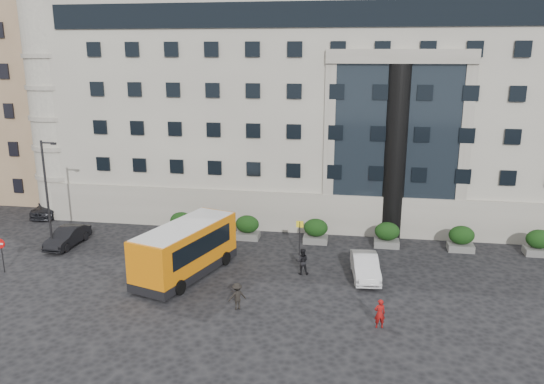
{
  "coord_description": "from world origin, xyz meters",
  "views": [
    {
      "loc": [
        9.19,
        -29.6,
        13.76
      ],
      "look_at": [
        3.85,
        3.19,
        5.0
      ],
      "focal_mm": 35.0,
      "sensor_mm": 36.0,
      "label": 1
    }
  ],
  "objects_px": {
    "pedestrian_a": "(380,314)",
    "pedestrian_c": "(237,296)",
    "hedge_c": "(316,231)",
    "bus_stop_sign": "(300,232)",
    "street_lamp": "(47,192)",
    "hedge_a": "(182,224)",
    "no_entry_sign": "(1,249)",
    "hedge_b": "(247,227)",
    "parked_car_b": "(68,237)",
    "hedge_f": "(539,242)",
    "pedestrian_b": "(302,261)",
    "hedge_e": "(461,238)",
    "parked_car_d": "(134,195)",
    "white_taxi": "(365,267)",
    "parked_car_c": "(53,206)",
    "minibus": "(185,248)",
    "red_truck": "(139,181)",
    "hedge_d": "(387,234)"
  },
  "relations": [
    {
      "from": "pedestrian_c",
      "to": "red_truck",
      "type": "bearing_deg",
      "value": -85.4
    },
    {
      "from": "no_entry_sign",
      "to": "pedestrian_c",
      "type": "bearing_deg",
      "value": -8.81
    },
    {
      "from": "hedge_a",
      "to": "bus_stop_sign",
      "type": "height_order",
      "value": "bus_stop_sign"
    },
    {
      "from": "parked_car_d",
      "to": "hedge_b",
      "type": "bearing_deg",
      "value": -30.25
    },
    {
      "from": "pedestrian_a",
      "to": "pedestrian_b",
      "type": "height_order",
      "value": "pedestrian_b"
    },
    {
      "from": "pedestrian_a",
      "to": "hedge_a",
      "type": "bearing_deg",
      "value": -52.69
    },
    {
      "from": "parked_car_b",
      "to": "white_taxi",
      "type": "height_order",
      "value": "white_taxi"
    },
    {
      "from": "street_lamp",
      "to": "hedge_b",
      "type": "bearing_deg",
      "value": 20.07
    },
    {
      "from": "hedge_f",
      "to": "pedestrian_c",
      "type": "distance_m",
      "value": 22.12
    },
    {
      "from": "bus_stop_sign",
      "to": "minibus",
      "type": "relative_size",
      "value": 0.3
    },
    {
      "from": "hedge_f",
      "to": "pedestrian_b",
      "type": "distance_m",
      "value": 17.05
    },
    {
      "from": "bus_stop_sign",
      "to": "pedestrian_c",
      "type": "distance_m",
      "value": 8.93
    },
    {
      "from": "hedge_c",
      "to": "bus_stop_sign",
      "type": "xyz_separation_m",
      "value": [
        -0.9,
        -2.8,
        0.8
      ]
    },
    {
      "from": "parked_car_b",
      "to": "parked_car_c",
      "type": "height_order",
      "value": "parked_car_c"
    },
    {
      "from": "hedge_e",
      "to": "parked_car_c",
      "type": "xyz_separation_m",
      "value": [
        -33.8,
        3.56,
        -0.19
      ]
    },
    {
      "from": "minibus",
      "to": "parked_car_d",
      "type": "height_order",
      "value": "minibus"
    },
    {
      "from": "pedestrian_b",
      "to": "minibus",
      "type": "bearing_deg",
      "value": 1.67
    },
    {
      "from": "parked_car_c",
      "to": "parked_car_d",
      "type": "height_order",
      "value": "parked_car_c"
    },
    {
      "from": "hedge_f",
      "to": "parked_car_d",
      "type": "height_order",
      "value": "hedge_f"
    },
    {
      "from": "street_lamp",
      "to": "pedestrian_a",
      "type": "relative_size",
      "value": 5.06
    },
    {
      "from": "pedestrian_c",
      "to": "hedge_c",
      "type": "bearing_deg",
      "value": -136.51
    },
    {
      "from": "hedge_b",
      "to": "bus_stop_sign",
      "type": "height_order",
      "value": "bus_stop_sign"
    },
    {
      "from": "parked_car_b",
      "to": "pedestrian_a",
      "type": "distance_m",
      "value": 23.76
    },
    {
      "from": "parked_car_d",
      "to": "white_taxi",
      "type": "relative_size",
      "value": 1.09
    },
    {
      "from": "hedge_a",
      "to": "parked_car_c",
      "type": "bearing_deg",
      "value": 164.67
    },
    {
      "from": "hedge_a",
      "to": "parked_car_c",
      "type": "distance_m",
      "value": 13.48
    },
    {
      "from": "pedestrian_a",
      "to": "pedestrian_c",
      "type": "bearing_deg",
      "value": -19.2
    },
    {
      "from": "hedge_a",
      "to": "bus_stop_sign",
      "type": "bearing_deg",
      "value": -16.42
    },
    {
      "from": "bus_stop_sign",
      "to": "street_lamp",
      "type": "bearing_deg",
      "value": -173.46
    },
    {
      "from": "hedge_c",
      "to": "bus_stop_sign",
      "type": "relative_size",
      "value": 0.73
    },
    {
      "from": "hedge_a",
      "to": "hedge_c",
      "type": "bearing_deg",
      "value": 0.0
    },
    {
      "from": "hedge_a",
      "to": "parked_car_c",
      "type": "relative_size",
      "value": 0.36
    },
    {
      "from": "street_lamp",
      "to": "bus_stop_sign",
      "type": "xyz_separation_m",
      "value": [
        17.44,
        2.0,
        -2.64
      ]
    },
    {
      "from": "parked_car_c",
      "to": "pedestrian_b",
      "type": "bearing_deg",
      "value": -24.83
    },
    {
      "from": "hedge_b",
      "to": "bus_stop_sign",
      "type": "xyz_separation_m",
      "value": [
        4.3,
        -2.8,
        0.8
      ]
    },
    {
      "from": "hedge_c",
      "to": "red_truck",
      "type": "height_order",
      "value": "red_truck"
    },
    {
      "from": "hedge_d",
      "to": "no_entry_sign",
      "type": "bearing_deg",
      "value": -160.24
    },
    {
      "from": "red_truck",
      "to": "pedestrian_b",
      "type": "height_order",
      "value": "red_truck"
    },
    {
      "from": "hedge_c",
      "to": "red_truck",
      "type": "xyz_separation_m",
      "value": [
        -18.31,
        10.46,
        0.55
      ]
    },
    {
      "from": "hedge_e",
      "to": "pedestrian_a",
      "type": "bearing_deg",
      "value": -116.75
    },
    {
      "from": "minibus",
      "to": "pedestrian_a",
      "type": "xyz_separation_m",
      "value": [
        11.94,
        -4.86,
        -1.03
      ]
    },
    {
      "from": "hedge_e",
      "to": "pedestrian_c",
      "type": "height_order",
      "value": "hedge_e"
    },
    {
      "from": "hedge_b",
      "to": "pedestrian_c",
      "type": "height_order",
      "value": "hedge_b"
    },
    {
      "from": "bus_stop_sign",
      "to": "pedestrian_a",
      "type": "bearing_deg",
      "value": -60.96
    },
    {
      "from": "no_entry_sign",
      "to": "hedge_b",
      "type": "bearing_deg",
      "value": 31.9
    },
    {
      "from": "minibus",
      "to": "parked_car_b",
      "type": "distance_m",
      "value": 10.94
    },
    {
      "from": "red_truck",
      "to": "pedestrian_c",
      "type": "distance_m",
      "value": 26.4
    },
    {
      "from": "parked_car_c",
      "to": "pedestrian_a",
      "type": "distance_m",
      "value": 31.83
    },
    {
      "from": "street_lamp",
      "to": "parked_car_d",
      "type": "relative_size",
      "value": 1.65
    },
    {
      "from": "red_truck",
      "to": "parked_car_c",
      "type": "bearing_deg",
      "value": -112.99
    }
  ]
}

